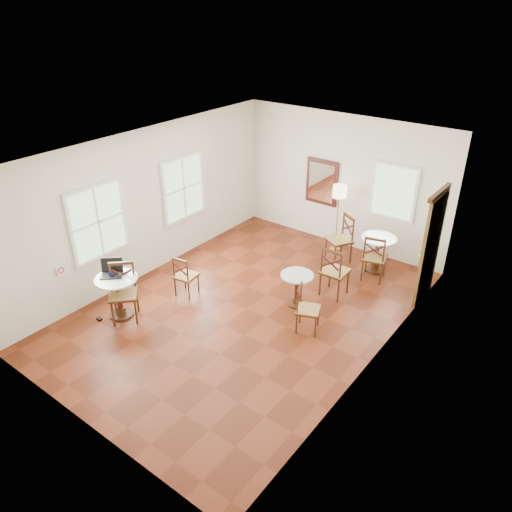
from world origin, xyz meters
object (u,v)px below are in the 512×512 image
at_px(water_glass, 119,275).
at_px(navy_mug, 111,274).
at_px(chair_back_a, 374,257).
at_px(power_adapter, 99,319).
at_px(chair_mid_a, 334,271).
at_px(floor_lamp, 339,196).
at_px(chair_mid_b, 307,309).
at_px(chair_near_a, 185,276).
at_px(laptop, 112,271).
at_px(chair_near_b, 123,293).
at_px(cafe_table_mid, 297,286).
at_px(cafe_table_near, 118,293).
at_px(mouse, 118,274).
at_px(chair_back_b, 340,239).
at_px(cafe_table_back, 377,250).

bearing_deg(water_glass, navy_mug, -158.86).
bearing_deg(chair_back_a, power_adapter, 38.92).
height_order(chair_mid_a, floor_lamp, floor_lamp).
relative_size(chair_mid_a, chair_mid_b, 1.21).
relative_size(chair_near_a, floor_lamp, 0.55).
height_order(laptop, water_glass, laptop).
bearing_deg(water_glass, chair_back_a, 52.02).
height_order(chair_near_b, power_adapter, chair_near_b).
bearing_deg(chair_near_b, chair_back_a, 7.26).
xyz_separation_m(chair_back_a, water_glass, (-3.06, -3.93, 0.34)).
bearing_deg(cafe_table_mid, cafe_table_near, -136.38).
bearing_deg(cafe_table_mid, laptop, -138.93).
distance_m(cafe_table_mid, mouse, 3.26).
xyz_separation_m(laptop, power_adapter, (-0.05, -0.39, -0.84)).
distance_m(chair_near_a, power_adapter, 1.75).
bearing_deg(chair_mid_b, chair_near_a, 78.76).
height_order(chair_back_b, navy_mug, chair_back_b).
distance_m(floor_lamp, navy_mug, 5.10).
xyz_separation_m(chair_near_a, chair_mid_b, (2.46, 0.45, 0.01)).
height_order(chair_back_b, laptop, laptop).
bearing_deg(chair_back_b, cafe_table_mid, -53.97).
bearing_deg(chair_near_b, cafe_table_near, 143.43).
xyz_separation_m(floor_lamp, water_glass, (-1.80, -4.65, -0.47)).
distance_m(chair_back_a, power_adapter, 5.45).
bearing_deg(navy_mug, chair_mid_a, 46.17).
distance_m(chair_back_a, mouse, 5.01).
xyz_separation_m(mouse, power_adapter, (-0.15, -0.43, -0.80)).
bearing_deg(chair_near_a, navy_mug, 56.81).
xyz_separation_m(cafe_table_mid, cafe_table_back, (0.64, 2.10, 0.08)).
bearing_deg(chair_mid_b, chair_back_a, -25.83).
xyz_separation_m(laptop, navy_mug, (0.06, -0.06, -0.02)).
relative_size(cafe_table_mid, mouse, 6.12).
height_order(chair_near_a, floor_lamp, floor_lamp).
bearing_deg(power_adapter, water_glass, 57.89).
bearing_deg(chair_mid_b, cafe_table_back, -22.99).
height_order(mouse, navy_mug, navy_mug).
distance_m(chair_near_b, floor_lamp, 5.03).
distance_m(chair_near_a, chair_mid_b, 2.50).
bearing_deg(navy_mug, chair_near_a, 65.45).
xyz_separation_m(cafe_table_near, mouse, (-0.05, 0.09, 0.32)).
bearing_deg(mouse, chair_near_a, 74.08).
bearing_deg(chair_back_b, cafe_table_back, 36.54).
height_order(mouse, power_adapter, mouse).
xyz_separation_m(chair_back_a, mouse, (-3.15, -3.88, 0.31)).
xyz_separation_m(chair_mid_a, navy_mug, (-2.85, -2.96, 0.32)).
xyz_separation_m(chair_near_b, navy_mug, (-0.23, -0.03, 0.31)).
xyz_separation_m(chair_near_b, water_glass, (-0.09, 0.02, 0.32)).
xyz_separation_m(cafe_table_near, chair_near_a, (0.46, 1.23, -0.07)).
xyz_separation_m(chair_near_b, chair_mid_a, (2.61, 2.93, -0.01)).
distance_m(cafe_table_mid, power_adapter, 3.65).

